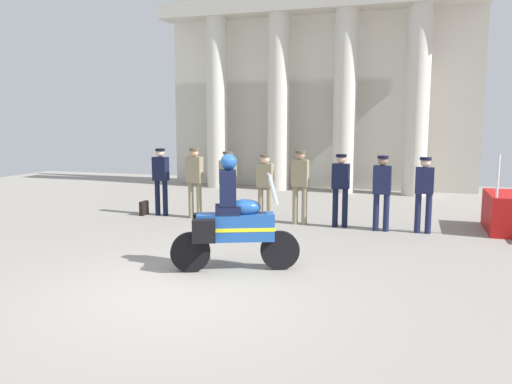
{
  "coord_description": "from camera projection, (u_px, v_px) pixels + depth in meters",
  "views": [
    {
      "loc": [
        3.08,
        -6.15,
        2.4
      ],
      "look_at": [
        0.12,
        3.17,
        1.02
      ],
      "focal_mm": 35.05,
      "sensor_mm": 36.0,
      "label": 1
    }
  ],
  "objects": [
    {
      "name": "ground_plane",
      "position": [
        180.0,
        293.0,
        7.07
      ],
      "size": [
        28.0,
        28.0,
        0.0
      ],
      "primitive_type": "plane",
      "color": "gray"
    },
    {
      "name": "colonnade_backdrop",
      "position": [
        314.0,
        85.0,
        17.49
      ],
      "size": [
        11.09,
        1.61,
        6.92
      ],
      "color": "beige",
      "rests_on": "ground_plane"
    },
    {
      "name": "officer_in_row_0",
      "position": [
        161.0,
        176.0,
        12.72
      ],
      "size": [
        0.39,
        0.24,
        1.72
      ],
      "rotation": [
        0.0,
        0.0,
        3.09
      ],
      "color": "black",
      "rests_on": "ground_plane"
    },
    {
      "name": "officer_in_row_1",
      "position": [
        195.0,
        177.0,
        12.35
      ],
      "size": [
        0.39,
        0.24,
        1.75
      ],
      "rotation": [
        0.0,
        0.0,
        3.09
      ],
      "color": "#847A5B",
      "rests_on": "ground_plane"
    },
    {
      "name": "officer_in_row_2",
      "position": [
        228.0,
        180.0,
        12.06
      ],
      "size": [
        0.39,
        0.24,
        1.69
      ],
      "rotation": [
        0.0,
        0.0,
        3.09
      ],
      "color": "#7A7056",
      "rests_on": "ground_plane"
    },
    {
      "name": "officer_in_row_3",
      "position": [
        265.0,
        183.0,
        11.81
      ],
      "size": [
        0.39,
        0.24,
        1.64
      ],
      "rotation": [
        0.0,
        0.0,
        3.09
      ],
      "color": "#847A5B",
      "rests_on": "ground_plane"
    },
    {
      "name": "officer_in_row_4",
      "position": [
        300.0,
        181.0,
        11.62
      ],
      "size": [
        0.39,
        0.24,
        1.74
      ],
      "rotation": [
        0.0,
        0.0,
        3.09
      ],
      "color": "#847A5B",
      "rests_on": "ground_plane"
    },
    {
      "name": "officer_in_row_5",
      "position": [
        341.0,
        184.0,
        11.33
      ],
      "size": [
        0.39,
        0.24,
        1.67
      ],
      "rotation": [
        0.0,
        0.0,
        3.09
      ],
      "color": "black",
      "rests_on": "ground_plane"
    },
    {
      "name": "officer_in_row_6",
      "position": [
        382.0,
        187.0,
        10.92
      ],
      "size": [
        0.39,
        0.24,
        1.67
      ],
      "rotation": [
        0.0,
        0.0,
        3.09
      ],
      "color": "#191E42",
      "rests_on": "ground_plane"
    },
    {
      "name": "officer_in_row_7",
      "position": [
        424.0,
        189.0,
        10.71
      ],
      "size": [
        0.39,
        0.24,
        1.65
      ],
      "rotation": [
        0.0,
        0.0,
        3.09
      ],
      "color": "#191E42",
      "rests_on": "ground_plane"
    },
    {
      "name": "motorcycle_with_rider",
      "position": [
        231.0,
        223.0,
        8.01
      ],
      "size": [
        1.98,
        1.02,
        1.9
      ],
      "rotation": [
        0.0,
        0.0,
        0.39
      ],
      "color": "black",
      "rests_on": "ground_plane"
    },
    {
      "name": "briefcase_on_ground",
      "position": [
        144.0,
        208.0,
        12.91
      ],
      "size": [
        0.1,
        0.32,
        0.36
      ],
      "primitive_type": "cube",
      "color": "black",
      "rests_on": "ground_plane"
    }
  ]
}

